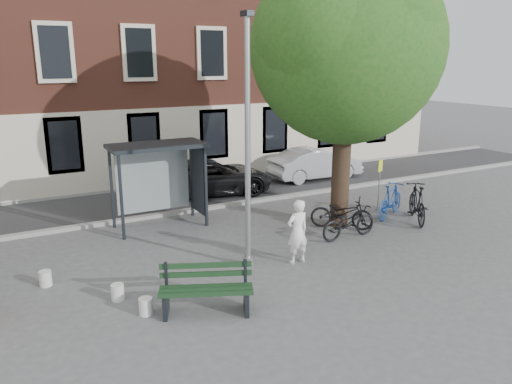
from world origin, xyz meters
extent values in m
plane|color=#4C4C4F|center=(0.00, 0.00, 0.00)|extent=(90.00, 90.00, 0.00)
cube|color=#28282B|center=(0.00, 7.00, 0.01)|extent=(40.00, 4.00, 0.01)
cube|color=gray|center=(0.00, 5.00, 0.06)|extent=(40.00, 0.25, 0.12)
cube|color=gray|center=(0.00, 9.00, 0.06)|extent=(40.00, 0.25, 0.12)
cube|color=brown|center=(0.00, 13.00, 7.00)|extent=(30.00, 8.00, 14.00)
cylinder|color=#9EA0A3|center=(0.00, 0.00, 3.00)|extent=(0.14, 0.14, 6.00)
cylinder|color=#9EA0A3|center=(0.00, 0.00, 0.12)|extent=(0.28, 0.28, 0.24)
cube|color=#1E2328|center=(0.00, 0.00, 6.05)|extent=(0.18, 0.35, 0.12)
cylinder|color=black|center=(4.00, 1.50, 1.70)|extent=(0.56, 0.56, 3.40)
sphere|color=#215218|center=(4.00, 1.50, 5.40)|extent=(5.60, 5.60, 5.60)
sphere|color=#215218|center=(4.90, 1.90, 5.90)|extent=(3.92, 3.92, 3.92)
sphere|color=#215218|center=(3.20, 1.20, 5.70)|extent=(4.20, 4.20, 4.20)
sphere|color=#215218|center=(4.20, 0.60, 6.00)|extent=(3.64, 3.64, 3.64)
cube|color=#1E2328|center=(-2.30, 3.40, 1.25)|extent=(0.08, 0.08, 2.50)
cube|color=#1E2328|center=(0.30, 3.40, 1.25)|extent=(0.08, 0.08, 2.50)
cube|color=#1E2328|center=(-2.30, 4.60, 1.25)|extent=(0.08, 0.08, 2.50)
cube|color=#1E2328|center=(0.30, 4.60, 1.25)|extent=(0.08, 0.08, 2.50)
cube|color=#1E2328|center=(-1.00, 4.00, 2.56)|extent=(2.85, 1.45, 0.12)
cube|color=#8C999E|center=(-1.00, 4.60, 1.38)|extent=(2.34, 0.04, 2.00)
cube|color=#1E2328|center=(0.30, 4.00, 1.38)|extent=(0.12, 1.14, 2.12)
cube|color=#D84C19|center=(0.37, 4.00, 1.38)|extent=(0.02, 0.90, 1.62)
imported|color=white|center=(1.20, -0.41, 0.84)|extent=(0.63, 0.42, 1.67)
cube|color=#1E2328|center=(-2.64, -1.45, 0.25)|extent=(0.32, 0.59, 0.49)
cube|color=#1E2328|center=(-1.14, -2.10, 0.25)|extent=(0.32, 0.59, 0.49)
cube|color=#18361B|center=(-1.97, -1.96, 0.51)|extent=(1.81, 0.88, 0.04)
cube|color=#18361B|center=(-1.89, -1.78, 0.51)|extent=(1.81, 0.88, 0.04)
cube|color=#18361B|center=(-1.81, -1.60, 0.51)|extent=(1.81, 0.88, 0.04)
cube|color=#18361B|center=(-1.77, -1.50, 0.73)|extent=(1.78, 0.81, 0.11)
cube|color=#18361B|center=(-1.77, -1.50, 0.93)|extent=(1.78, 0.81, 0.11)
imported|color=black|center=(3.50, 0.40, 0.49)|extent=(1.88, 0.70, 0.98)
imported|color=#1B4495|center=(6.01, 1.37, 0.57)|extent=(1.93, 1.31, 1.14)
imported|color=black|center=(3.86, 1.18, 0.50)|extent=(1.86, 1.78, 1.00)
imported|color=black|center=(6.42, 0.60, 0.62)|extent=(1.60, 2.04, 1.23)
imported|color=black|center=(1.92, 6.88, 0.68)|extent=(5.12, 2.83, 1.36)
imported|color=#AAADB2|center=(6.98, 7.06, 0.68)|extent=(4.17, 1.55, 1.36)
cylinder|color=silver|center=(-3.00, -1.24, 0.18)|extent=(0.35, 0.35, 0.36)
cylinder|color=silver|center=(-4.66, 1.17, 0.18)|extent=(0.31, 0.31, 0.36)
cylinder|color=silver|center=(-3.36, -0.33, 0.18)|extent=(0.30, 0.30, 0.36)
cylinder|color=#9EA0A3|center=(6.20, 2.17, 0.85)|extent=(0.04, 0.04, 1.71)
cube|color=yellow|center=(6.20, 2.17, 1.56)|extent=(0.29, 0.15, 0.40)
camera|label=1|loc=(-5.40, -10.44, 5.06)|focal=35.00mm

